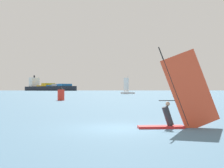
% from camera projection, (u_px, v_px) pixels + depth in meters
% --- Properties ---
extents(ground_plane, '(4000.00, 4000.00, 0.00)m').
position_uv_depth(ground_plane, '(121.00, 128.00, 13.44)').
color(ground_plane, '#476B84').
extents(windsurfer, '(4.10, 1.46, 4.26)m').
position_uv_depth(windsurfer, '(178.00, 104.00, 13.58)').
color(windsurfer, red).
rests_on(windsurfer, ground_plane).
extents(cargo_ship, '(168.20, 121.38, 40.25)m').
position_uv_depth(cargo_ship, '(48.00, 87.00, 670.92)').
color(cargo_ship, black).
rests_on(cargo_ship, ground_plane).
extents(distant_headland, '(1112.80, 583.05, 38.75)m').
position_uv_depth(distant_headland, '(112.00, 86.00, 1282.37)').
color(distant_headland, '#60665B').
rests_on(distant_headland, ground_plane).
extents(channel_buoy, '(1.22, 1.22, 2.48)m').
position_uv_depth(channel_buoy, '(61.00, 94.00, 48.90)').
color(channel_buoy, red).
rests_on(channel_buoy, ground_plane).
extents(small_sailboat, '(6.82, 2.56, 8.79)m').
position_uv_depth(small_sailboat, '(128.00, 92.00, 130.30)').
color(small_sailboat, white).
rests_on(small_sailboat, ground_plane).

